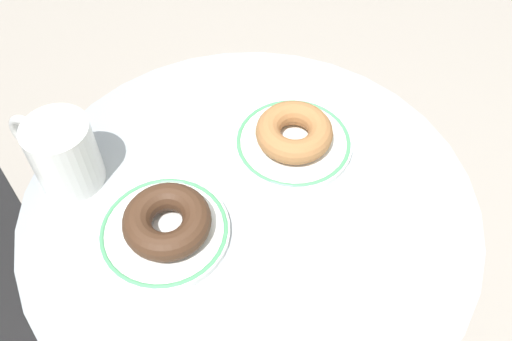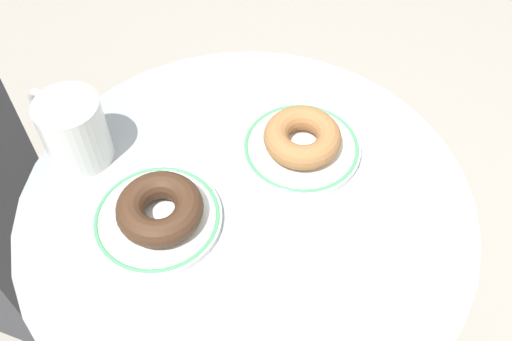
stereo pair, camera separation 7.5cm
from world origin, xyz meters
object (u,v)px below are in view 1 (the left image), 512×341
Objects in this scene: cafe_table at (251,285)px; paper_napkin at (343,338)px; donut_cinnamon at (294,132)px; plate_left at (164,231)px; plate_right at (293,143)px; donut_chocolate at (167,221)px; coffee_mug at (62,153)px.

paper_napkin reaches higher than cafe_table.
cafe_table is 0.30m from donut_cinnamon.
donut_cinnamon is at bearing -0.79° from plate_left.
cafe_table is 0.28m from plate_left.
plate_right is at bearing 56.77° from paper_napkin.
donut_chocolate reaches higher than plate_right.
plate_right is at bearing -0.79° from plate_left.
cafe_table is 6.60× the size of donut_cinnamon.
plate_left is (-0.11, 0.04, 0.25)m from cafe_table.
coffee_mug is (-0.27, 0.17, 0.05)m from plate_right.
paper_napkin is at bearing -102.39° from cafe_table.
plate_left and plate_right have the same top height.
donut_chocolate reaches higher than plate_left.
donut_chocolate is 0.26m from paper_napkin.
cafe_table is at bearing -52.02° from coffee_mug.
donut_chocolate is at bearing 163.28° from cafe_table.
coffee_mug is (-0.11, 0.41, 0.05)m from paper_napkin.
coffee_mug reaches higher than donut_cinnamon.
donut_cinnamon is at bearing 26.57° from plate_right.
donut_cinnamon is 0.30m from paper_napkin.
plate_left is at bearing 162.13° from cafe_table.
coffee_mug is (-0.05, 0.17, 0.02)m from donut_chocolate.
plate_right is (0.11, 0.03, 0.25)m from cafe_table.
donut_chocolate is at bearing 104.42° from paper_napkin.
plate_left reaches higher than cafe_table.
plate_right is 1.34× the size of paper_napkin.
donut_chocolate is (-0.11, 0.03, 0.28)m from cafe_table.
donut_chocolate is at bearing -179.79° from plate_right.
donut_chocolate is (0.00, -0.00, 0.02)m from plate_left.
donut_cinnamon is (0.22, 0.00, -0.00)m from donut_chocolate.
plate_left is 0.17m from coffee_mug.
plate_right is 1.31× the size of coffee_mug.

